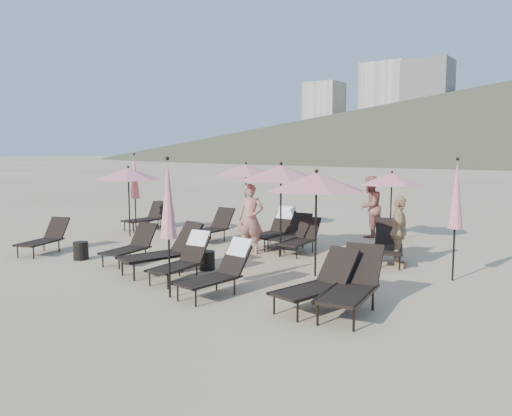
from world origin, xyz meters
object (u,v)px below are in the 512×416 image
Objects in this scene: lounger_3 at (184,258)px; lounger_8 at (275,228)px; lounger_0 at (45,238)px; beachgoer_a at (250,219)px; side_table_1 at (207,260)px; side_table_0 at (81,251)px; umbrella_closed_1 at (456,195)px; umbrella_open_2 at (316,182)px; umbrella_open_3 at (246,170)px; umbrella_closed_2 at (135,177)px; umbrella_closed_0 at (168,200)px; lounger_12 at (148,217)px; beachgoer_c at (399,232)px; lounger_4 at (220,269)px; lounger_1 at (131,245)px; lounger_9 at (291,233)px; lounger_10 at (301,237)px; lounger_13 at (352,284)px; umbrella_open_1 at (281,173)px; lounger_2 at (164,250)px; umbrella_open_0 at (128,174)px; lounger_11 at (388,243)px; lounger_5 at (318,282)px; lounger_6 at (151,216)px; lounger_7 at (212,227)px; beachgoer_b at (370,207)px.

lounger_8 reaches higher than lounger_3.
beachgoer_a is (4.39, 3.03, 0.50)m from lounger_0.
side_table_1 is 2.13m from beachgoer_a.
umbrella_closed_1 is at bearing 21.88° from side_table_0.
umbrella_open_3 is at bearing 139.07° from umbrella_open_2.
umbrella_closed_2 is 6.33m from side_table_1.
umbrella_closed_0 is at bearing -114.90° from umbrella_open_2.
lounger_12 is 1.02× the size of beachgoer_c.
lounger_4 is 0.62× the size of umbrella_closed_2.
lounger_1 is 3.77× the size of side_table_1.
beachgoer_a reaches higher than lounger_9.
lounger_4 is 4.74m from lounger_9.
lounger_13 is (3.16, -3.72, 0.07)m from lounger_10.
lounger_13 is at bearing -42.69° from umbrella_open_1.
lounger_2 is at bearing -150.48° from umbrella_open_2.
lounger_12 reaches higher than lounger_9.
lounger_3 is (2.14, -0.45, 0.04)m from lounger_1.
lounger_9 is 0.72× the size of umbrella_open_0.
side_table_0 is at bearing 172.35° from lounger_13.
umbrella_open_2 is (-0.76, -2.19, 1.53)m from lounger_11.
lounger_13 is (4.51, -0.20, -0.01)m from lounger_2.
umbrella_open_1 is (6.10, -1.10, 1.66)m from lounger_12.
beachgoer_c is at bearing -62.86° from lounger_11.
lounger_10 is at bearing 136.41° from lounger_5.
umbrella_closed_1 is (10.39, -1.36, 1.33)m from lounger_6.
lounger_5 is at bearing -104.96° from lounger_11.
umbrella_closed_2 is at bearing -175.95° from lounger_9.
umbrella_closed_2 reaches higher than lounger_5.
lounger_7 reaches higher than lounger_6.
umbrella_closed_0 is at bearing -168.06° from lounger_13.
lounger_0 is at bearing -149.53° from lounger_10.
beachgoer_b reaches higher than lounger_12.
lounger_2 is 4.42× the size of side_table_0.
lounger_3 is 7.19m from umbrella_open_3.
lounger_10 is 0.66× the size of umbrella_open_1.
lounger_12 is at bearing 123.68° from lounger_1.
umbrella_open_2 is 6.03m from side_table_0.
umbrella_open_1 reaches higher than lounger_7.
lounger_2 is 2.63m from side_table_0.
beachgoer_c is (2.85, 0.52, -1.28)m from umbrella_open_1.
lounger_2 reaches higher than side_table_0.
umbrella_open_3 is at bearing 144.29° from lounger_9.
lounger_11 reaches higher than lounger_3.
umbrella_closed_0 reaches higher than umbrella_open_2.
lounger_7 is 7.07m from umbrella_closed_1.
lounger_4 is at bearing -21.82° from lounger_0.
umbrella_open_0 reaches higher than lounger_11.
side_table_0 is at bearing -160.93° from umbrella_open_2.
umbrella_closed_0 is (6.46, -5.34, 1.32)m from lounger_12.
lounger_13 is at bearing -96.97° from lounger_11.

